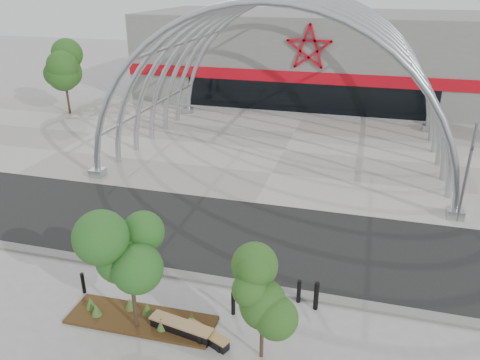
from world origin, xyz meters
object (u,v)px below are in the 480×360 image
(street_tree_0, at_px, (129,251))
(bollard_2, at_px, (233,303))
(bench_1, at_px, (206,336))
(signal_pole, at_px, (467,172))
(bench_0, at_px, (181,329))
(street_tree_1, at_px, (263,287))

(street_tree_0, bearing_deg, bollard_2, 28.20)
(street_tree_0, bearing_deg, bench_1, 1.81)
(signal_pole, distance_m, bench_1, 14.58)
(signal_pole, bearing_deg, bollard_2, -132.34)
(bench_0, bearing_deg, bench_1, -3.28)
(street_tree_1, distance_m, bench_1, 3.13)
(street_tree_1, bearing_deg, signal_pole, 57.12)
(signal_pole, relative_size, bench_1, 2.81)
(bench_0, distance_m, bench_1, 0.91)
(signal_pole, relative_size, street_tree_1, 1.36)
(street_tree_0, relative_size, bench_0, 1.86)
(bollard_2, bearing_deg, signal_pole, 47.66)
(bench_1, bearing_deg, bollard_2, 72.31)
(signal_pole, height_order, bollard_2, signal_pole)
(signal_pole, distance_m, street_tree_1, 13.40)
(street_tree_0, bearing_deg, signal_pole, 43.66)
(signal_pole, height_order, bench_1, signal_pole)
(bench_0, relative_size, bollard_2, 2.50)
(street_tree_1, relative_size, bench_0, 1.60)
(street_tree_1, xyz_separation_m, bench_1, (-1.91, 0.20, -2.47))
(street_tree_1, height_order, bollard_2, street_tree_1)
(signal_pole, bearing_deg, street_tree_0, -136.34)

